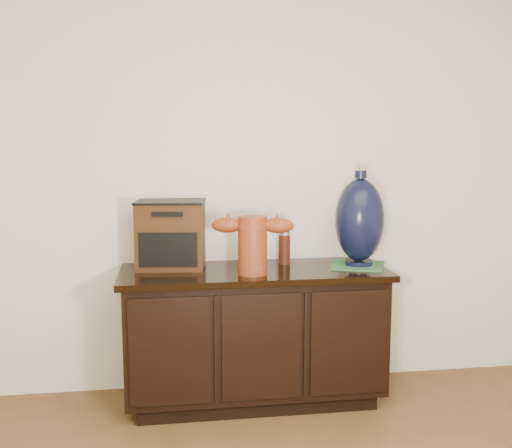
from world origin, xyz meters
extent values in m
plane|color=#EDE7CD|center=(0.00, 2.50, 1.30)|extent=(4.50, 0.00, 4.50)
cube|color=black|center=(0.00, 2.23, 0.04)|extent=(1.29, 0.45, 0.08)
cube|color=black|center=(0.00, 2.23, 0.40)|extent=(1.40, 0.50, 0.64)
cube|color=black|center=(0.00, 2.23, 0.74)|extent=(1.46, 0.56, 0.03)
cube|color=black|center=(-0.47, 1.97, 0.40)|extent=(0.41, 0.01, 0.56)
cube|color=black|center=(0.00, 1.97, 0.40)|extent=(0.41, 0.01, 0.56)
cube|color=black|center=(0.47, 1.97, 0.40)|extent=(0.41, 0.01, 0.56)
cylinder|color=maroon|center=(-0.03, 2.11, 0.91)|extent=(0.18, 0.18, 0.31)
cylinder|color=#4A180E|center=(-0.03, 2.11, 0.80)|extent=(0.19, 0.19, 0.03)
cylinder|color=#4A180E|center=(-0.03, 2.11, 1.01)|extent=(0.19, 0.19, 0.03)
ellipsoid|color=maroon|center=(-0.16, 2.14, 1.02)|extent=(0.18, 0.11, 0.08)
ellipsoid|color=maroon|center=(0.10, 2.08, 1.02)|extent=(0.18, 0.11, 0.08)
cube|color=#381E0E|center=(-0.45, 2.36, 0.94)|extent=(0.40, 0.33, 0.36)
cube|color=black|center=(-0.47, 2.21, 0.88)|extent=(0.31, 0.05, 0.19)
cube|color=black|center=(-0.45, 2.36, 1.12)|extent=(0.41, 0.34, 0.01)
cube|color=#2C6336|center=(0.59, 2.23, 0.76)|extent=(0.37, 0.37, 0.01)
cylinder|color=black|center=(0.59, 2.23, 0.77)|extent=(0.15, 0.15, 0.02)
ellipsoid|color=black|center=(0.59, 2.23, 1.02)|extent=(0.35, 0.35, 0.46)
cylinder|color=black|center=(0.59, 2.23, 1.27)|extent=(0.07, 0.07, 0.04)
cylinder|color=#601E10|center=(0.19, 2.35, 0.84)|extent=(0.07, 0.07, 0.17)
cylinder|color=silver|center=(0.19, 2.35, 0.94)|extent=(0.06, 0.06, 0.03)
camera|label=1|loc=(-0.47, -0.95, 1.45)|focal=42.00mm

